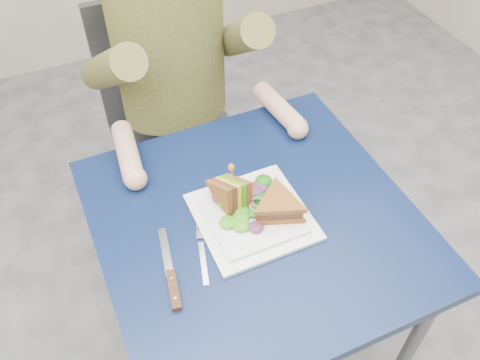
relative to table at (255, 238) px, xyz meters
name	(u,v)px	position (x,y,z in m)	size (l,w,h in m)	color
ground	(251,350)	(0.00, 0.00, -0.65)	(4.00, 4.00, 0.00)	#565659
table	(255,238)	(0.00, 0.00, 0.00)	(0.75, 0.75, 0.73)	black
chair	(169,109)	(0.00, 0.71, -0.11)	(0.42, 0.40, 0.93)	#47474C
diner	(169,30)	(0.00, 0.60, 0.26)	(0.54, 0.59, 0.74)	#4E4E23
plate	(252,216)	(-0.01, 0.00, 0.09)	(0.26, 0.26, 0.02)	white
sandwich_flat	(278,206)	(0.05, -0.02, 0.12)	(0.18, 0.18, 0.05)	brown
sandwich_upright	(232,195)	(-0.04, 0.05, 0.13)	(0.09, 0.14, 0.14)	brown
fork	(203,253)	(-0.15, -0.04, 0.08)	(0.07, 0.18, 0.01)	silver
knife	(172,282)	(-0.24, -0.09, 0.09)	(0.06, 0.22, 0.02)	silver
toothpick	(232,176)	(-0.04, 0.05, 0.20)	(0.00, 0.00, 0.06)	tan
toothpick_frill	(231,168)	(-0.04, 0.05, 0.23)	(0.01, 0.01, 0.02)	orange
lettuce_spill	(253,206)	(0.00, 0.01, 0.11)	(0.15, 0.13, 0.02)	#337A14
onion_ring	(257,205)	(0.01, 0.01, 0.11)	(0.04, 0.04, 0.01)	#9E4C7A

